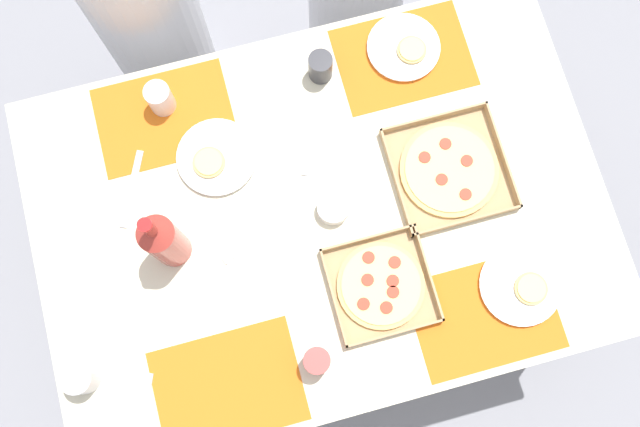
# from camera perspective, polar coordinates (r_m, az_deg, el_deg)

# --- Properties ---
(ground_plane) EXTENTS (6.00, 6.00, 0.00)m
(ground_plane) POSITION_cam_1_polar(r_m,az_deg,el_deg) (2.57, 0.00, -3.51)
(ground_plane) COLOR gray
(dining_table) EXTENTS (1.48, 1.02, 0.73)m
(dining_table) POSITION_cam_1_polar(r_m,az_deg,el_deg) (1.94, 0.00, -0.63)
(dining_table) COLOR #3F3328
(dining_table) RESTS_ON ground_plane
(placemat_near_left) EXTENTS (0.36, 0.26, 0.00)m
(placemat_near_left) POSITION_cam_1_polar(r_m,az_deg,el_deg) (1.82, -7.41, -13.55)
(placemat_near_left) COLOR orange
(placemat_near_left) RESTS_ON dining_table
(placemat_near_right) EXTENTS (0.36, 0.26, 0.00)m
(placemat_near_right) POSITION_cam_1_polar(r_m,az_deg,el_deg) (1.85, 13.10, -7.92)
(placemat_near_right) COLOR orange
(placemat_near_right) RESTS_ON dining_table
(placemat_far_left) EXTENTS (0.36, 0.26, 0.00)m
(placemat_far_left) POSITION_cam_1_polar(r_m,az_deg,el_deg) (1.96, -12.35, 7.49)
(placemat_far_left) COLOR orange
(placemat_far_left) RESTS_ON dining_table
(placemat_far_right) EXTENTS (0.36, 0.26, 0.00)m
(placemat_far_right) POSITION_cam_1_polar(r_m,az_deg,el_deg) (2.00, 6.70, 12.31)
(placemat_far_right) COLOR orange
(placemat_far_right) RESTS_ON dining_table
(pizza_box_corner_right) EXTENTS (0.30, 0.30, 0.04)m
(pizza_box_corner_right) POSITION_cam_1_polar(r_m,az_deg,el_deg) (1.89, 10.31, 3.48)
(pizza_box_corner_right) COLOR tan
(pizza_box_corner_right) RESTS_ON dining_table
(pizza_box_center) EXTENTS (0.25, 0.25, 0.04)m
(pizza_box_center) POSITION_cam_1_polar(r_m,az_deg,el_deg) (1.81, 4.89, -5.77)
(pizza_box_center) COLOR tan
(pizza_box_center) RESTS_ON dining_table
(plate_near_right) EXTENTS (0.20, 0.20, 0.03)m
(plate_near_right) POSITION_cam_1_polar(r_m,az_deg,el_deg) (2.00, 6.77, 13.04)
(plate_near_right) COLOR white
(plate_near_right) RESTS_ON dining_table
(plate_far_right) EXTENTS (0.21, 0.21, 0.03)m
(plate_far_right) POSITION_cam_1_polar(r_m,az_deg,el_deg) (1.89, -8.34, 4.43)
(plate_far_right) COLOR white
(plate_far_right) RESTS_ON dining_table
(plate_near_left) EXTENTS (0.21, 0.21, 0.03)m
(plate_near_left) POSITION_cam_1_polar(r_m,az_deg,el_deg) (1.87, 15.84, -5.59)
(plate_near_left) COLOR white
(plate_near_left) RESTS_ON dining_table
(soda_bottle) EXTENTS (0.09, 0.09, 0.32)m
(soda_bottle) POSITION_cam_1_polar(r_m,az_deg,el_deg) (1.74, -12.44, -2.12)
(soda_bottle) COLOR #B2382D
(soda_bottle) RESTS_ON dining_table
(cup_red) EXTENTS (0.07, 0.07, 0.10)m
(cup_red) POSITION_cam_1_polar(r_m,az_deg,el_deg) (1.93, -12.70, 8.99)
(cup_red) COLOR silver
(cup_red) RESTS_ON dining_table
(cup_dark) EXTENTS (0.06, 0.06, 0.09)m
(cup_dark) POSITION_cam_1_polar(r_m,az_deg,el_deg) (1.93, 0.04, 11.67)
(cup_dark) COLOR #333338
(cup_dark) RESTS_ON dining_table
(cup_clear_left) EXTENTS (0.08, 0.08, 0.09)m
(cup_clear_left) POSITION_cam_1_polar(r_m,az_deg,el_deg) (1.85, -18.65, -12.40)
(cup_clear_left) COLOR silver
(cup_clear_left) RESTS_ON dining_table
(cup_spare) EXTENTS (0.07, 0.07, 0.09)m
(cup_spare) POSITION_cam_1_polar(r_m,az_deg,el_deg) (1.76, -0.25, -11.73)
(cup_spare) COLOR #BF4742
(cup_spare) RESTS_ON dining_table
(condiment_bowl) EXTENTS (0.08, 0.08, 0.04)m
(condiment_bowl) POSITION_cam_1_polar(r_m,az_deg,el_deg) (1.83, 1.05, 0.49)
(condiment_bowl) COLOR white
(condiment_bowl) RESTS_ON dining_table
(fork_by_far_right) EXTENTS (0.09, 0.18, 0.00)m
(fork_by_far_right) POSITION_cam_1_polar(r_m,az_deg,el_deg) (1.85, -13.97, -15.24)
(fork_by_far_right) COLOR #B7B7BC
(fork_by_far_right) RESTS_ON dining_table
(knife_by_near_right) EXTENTS (0.20, 0.11, 0.00)m
(knife_by_near_right) POSITION_cam_1_polar(r_m,az_deg,el_deg) (1.84, -5.22, -1.74)
(knife_by_near_right) COLOR #B7B7BC
(knife_by_near_right) RESTS_ON dining_table
(knife_by_far_left) EXTENTS (0.10, 0.20, 0.00)m
(knife_by_far_left) POSITION_cam_1_polar(r_m,az_deg,el_deg) (1.92, -14.85, 1.94)
(knife_by_far_left) COLOR #B7B7BC
(knife_by_far_left) RESTS_ON dining_table
(knife_by_near_left) EXTENTS (0.09, 0.20, 0.00)m
(knife_by_near_left) POSITION_cam_1_polar(r_m,az_deg,el_deg) (1.90, -0.93, 6.12)
(knife_by_near_left) COLOR #B7B7BC
(knife_by_near_left) RESTS_ON dining_table
(diner_left_seat) EXTENTS (0.32, 0.32, 1.14)m
(diner_left_seat) POSITION_cam_1_polar(r_m,az_deg,el_deg) (2.34, -13.35, 14.70)
(diner_left_seat) COLOR white
(diner_left_seat) RESTS_ON ground_plane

